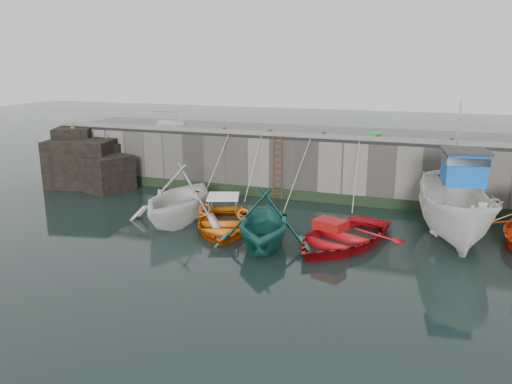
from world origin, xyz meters
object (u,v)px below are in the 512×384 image
(boat_near_white, at_px, (180,221))
(bollard_b, at_px, (270,132))
(ladder, at_px, (278,168))
(fish_crate, at_px, (375,136))
(bollard_e, at_px, (452,141))
(bollard_d, at_px, (378,138))
(boat_near_blacktrim, at_px, (264,244))
(boat_near_navy, at_px, (341,244))
(bollard_a, at_px, (225,130))
(boat_near_blue, at_px, (223,229))
(boat_far_white, at_px, (456,210))
(bollard_c, at_px, (323,135))

(boat_near_white, relative_size, bollard_b, 18.91)
(ladder, height_order, fish_crate, fish_crate)
(bollard_e, bearing_deg, fish_crate, 171.87)
(fish_crate, xyz_separation_m, bollard_d, (0.22, -0.49, -0.02))
(boat_near_blacktrim, bearing_deg, bollard_b, 92.28)
(boat_near_navy, distance_m, bollard_a, 9.81)
(bollard_a, relative_size, bollard_b, 1.00)
(boat_near_blue, height_order, bollard_e, bollard_e)
(bollard_d, bearing_deg, bollard_e, 0.00)
(boat_near_blue, xyz_separation_m, boat_far_white, (9.01, 2.07, 1.12))
(ladder, relative_size, boat_near_blacktrim, 0.69)
(boat_near_blue, xyz_separation_m, boat_near_blacktrim, (2.20, -1.16, 0.00))
(boat_near_navy, xyz_separation_m, bollard_d, (0.55, 5.74, 3.30))
(bollard_a, bearing_deg, boat_near_blacktrim, -56.48)
(boat_near_navy, bearing_deg, bollard_a, 162.09)
(ladder, height_order, boat_far_white, boat_far_white)
(boat_near_blue, bearing_deg, boat_near_white, 152.15)
(boat_near_blue, relative_size, boat_near_blacktrim, 1.01)
(bollard_b, distance_m, bollard_c, 2.70)
(fish_crate, bearing_deg, bollard_a, -166.63)
(bollard_a, height_order, bollard_b, same)
(ladder, height_order, bollard_e, bollard_e)
(ladder, distance_m, boat_near_white, 5.99)
(bollard_a, bearing_deg, bollard_b, 0.00)
(boat_near_navy, bearing_deg, fish_crate, 107.35)
(boat_near_white, distance_m, bollard_c, 8.08)
(boat_far_white, xyz_separation_m, bollard_a, (-11.31, 3.57, 2.18))
(boat_near_blue, distance_m, bollard_b, 6.54)
(ladder, bearing_deg, fish_crate, 10.18)
(bollard_c, xyz_separation_m, bollard_e, (5.80, 0.00, 0.00))
(ladder, distance_m, boat_near_blacktrim, 6.83)
(fish_crate, height_order, bollard_d, fish_crate)
(boat_near_blacktrim, height_order, bollard_c, bollard_c)
(boat_near_blue, relative_size, bollard_d, 16.68)
(ladder, distance_m, bollard_c, 2.81)
(boat_near_white, relative_size, boat_near_blacktrim, 1.14)
(boat_near_navy, bearing_deg, bollard_e, 77.26)
(ladder, relative_size, boat_near_blue, 0.69)
(boat_near_white, bearing_deg, bollard_c, 44.54)
(boat_near_white, height_order, boat_near_blue, boat_near_white)
(boat_near_navy, height_order, bollard_e, bollard_e)
(boat_near_blacktrim, bearing_deg, bollard_e, 32.17)
(boat_near_blue, distance_m, bollard_a, 6.93)
(ladder, bearing_deg, bollard_e, 2.40)
(bollard_c, bearing_deg, bollard_a, 180.00)
(boat_near_blacktrim, height_order, fish_crate, fish_crate)
(boat_near_blacktrim, xyz_separation_m, bollard_c, (0.69, 6.80, 3.30))
(bollard_b, bearing_deg, boat_near_navy, -50.38)
(boat_near_blacktrim, distance_m, bollard_a, 8.80)
(boat_near_blue, bearing_deg, boat_near_blacktrim, -47.50)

